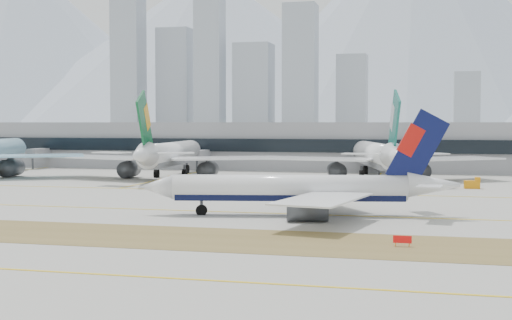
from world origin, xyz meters
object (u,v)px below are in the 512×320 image
(widebody_eva, at_px, (169,156))
(terminal, at_px, (312,145))
(widebody_cathay, at_px, (377,156))
(taxiing_airliner, at_px, (301,189))

(widebody_eva, distance_m, terminal, 61.23)
(terminal, bearing_deg, widebody_eva, -119.02)
(widebody_cathay, distance_m, terminal, 51.65)
(terminal, bearing_deg, widebody_cathay, -61.16)
(taxiing_airliner, bearing_deg, widebody_cathay, -105.90)
(terminal, bearing_deg, taxiing_airliner, -81.32)
(widebody_cathay, bearing_deg, taxiing_airliner, 161.17)
(widebody_eva, distance_m, widebody_cathay, 55.23)
(widebody_eva, height_order, terminal, widebody_eva)
(widebody_cathay, relative_size, terminal, 0.22)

